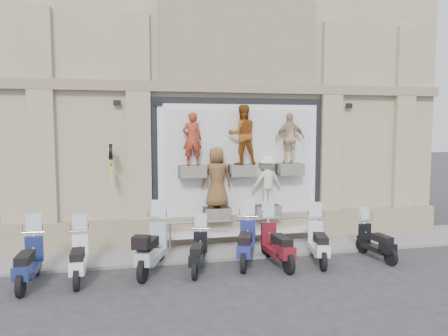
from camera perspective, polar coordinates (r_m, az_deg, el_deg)
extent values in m
plane|color=#2B2B2D|center=(11.47, 5.85, -13.20)|extent=(90.00, 90.00, 0.00)
cube|color=gray|center=(13.38, 2.92, -10.29)|extent=(16.00, 2.20, 0.08)
cube|color=black|center=(13.77, 1.99, 0.16)|extent=(5.60, 0.10, 4.30)
cube|color=white|center=(13.71, 2.06, 0.14)|extent=(5.10, 0.06, 3.90)
cube|color=white|center=(13.67, 2.10, 0.12)|extent=(4.70, 0.04, 3.60)
cube|color=white|center=(13.70, 2.41, -8.27)|extent=(5.10, 0.75, 0.10)
cube|color=#28282B|center=(13.10, -4.16, -0.45)|extent=(0.80, 0.50, 0.35)
imported|color=#B33A21|center=(13.04, -4.19, 3.79)|extent=(0.60, 0.41, 1.59)
cube|color=#28282B|center=(13.42, 2.40, -0.30)|extent=(0.80, 0.50, 0.35)
imported|color=brown|center=(13.36, 2.41, 4.35)|extent=(0.89, 0.69, 1.82)
cube|color=#28282B|center=(13.91, 8.57, -0.15)|extent=(0.80, 0.50, 0.35)
imported|color=tan|center=(13.85, 8.62, 3.84)|extent=(0.97, 0.48, 1.59)
cube|color=#28282B|center=(13.43, -0.94, -5.90)|extent=(0.80, 0.50, 0.35)
imported|color=brown|center=(13.25, -0.95, -1.21)|extent=(0.91, 0.60, 1.86)
cube|color=#28282B|center=(13.84, 5.59, -5.59)|extent=(0.80, 0.50, 0.35)
imported|color=#FBF1C5|center=(13.69, 5.62, -1.66)|extent=(1.09, 0.73, 1.56)
cube|color=black|center=(13.04, -14.54, 2.12)|extent=(0.06, 0.56, 0.06)
cylinder|color=black|center=(12.77, -14.57, 2.06)|extent=(0.10, 0.46, 0.46)
cube|color=yellow|center=(12.81, -14.51, -0.62)|extent=(0.04, 0.50, 0.38)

